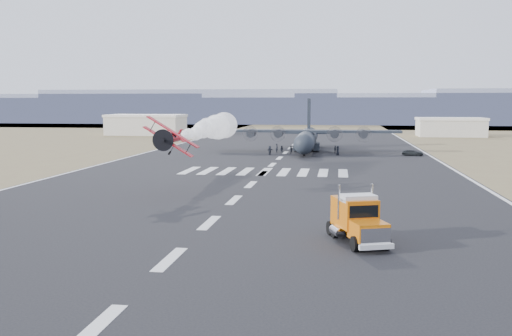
% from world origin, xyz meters
% --- Properties ---
extents(ground, '(500.00, 500.00, 0.00)m').
position_xyz_m(ground, '(0.00, 0.00, 0.00)').
color(ground, black).
rests_on(ground, ground).
extents(scrub_far, '(500.00, 80.00, 0.00)m').
position_xyz_m(scrub_far, '(0.00, 230.00, 0.00)').
color(scrub_far, brown).
rests_on(scrub_far, ground).
extents(runway_markings, '(60.00, 260.00, 0.01)m').
position_xyz_m(runway_markings, '(0.00, 60.00, 0.01)').
color(runway_markings, silver).
rests_on(runway_markings, ground).
extents(ridge_seg_b, '(150.00, 50.00, 15.00)m').
position_xyz_m(ridge_seg_b, '(-130.00, 260.00, 7.50)').
color(ridge_seg_b, gray).
rests_on(ridge_seg_b, ground).
extents(ridge_seg_c, '(150.00, 50.00, 17.00)m').
position_xyz_m(ridge_seg_c, '(-65.00, 260.00, 8.50)').
color(ridge_seg_c, gray).
rests_on(ridge_seg_c, ground).
extents(ridge_seg_d, '(150.00, 50.00, 13.00)m').
position_xyz_m(ridge_seg_d, '(0.00, 260.00, 6.50)').
color(ridge_seg_d, gray).
rests_on(ridge_seg_d, ground).
extents(ridge_seg_e, '(150.00, 50.00, 15.00)m').
position_xyz_m(ridge_seg_e, '(65.00, 260.00, 7.50)').
color(ridge_seg_e, gray).
rests_on(ridge_seg_e, ground).
extents(hangar_left, '(24.50, 14.50, 6.70)m').
position_xyz_m(hangar_left, '(-52.00, 145.00, 3.41)').
color(hangar_left, beige).
rests_on(hangar_left, ground).
extents(hangar_right, '(20.50, 12.50, 5.90)m').
position_xyz_m(hangar_right, '(46.00, 150.00, 3.01)').
color(hangar_right, beige).
rests_on(hangar_right, ground).
extents(semi_truck, '(4.94, 8.37, 3.70)m').
position_xyz_m(semi_truck, '(12.79, 6.74, 1.82)').
color(semi_truck, black).
rests_on(semi_truck, ground).
extents(aerobatic_biplane, '(5.94, 6.10, 4.90)m').
position_xyz_m(aerobatic_biplane, '(-7.96, 26.72, 6.58)').
color(aerobatic_biplane, red).
extents(smoke_trail, '(4.32, 29.11, 4.32)m').
position_xyz_m(smoke_trail, '(-7.93, 50.92, 6.77)').
color(smoke_trail, white).
extents(transport_aircraft, '(40.06, 33.03, 11.60)m').
position_xyz_m(transport_aircraft, '(4.30, 88.60, 2.99)').
color(transport_aircraft, black).
rests_on(transport_aircraft, ground).
extents(support_vehicle, '(4.55, 2.97, 1.16)m').
position_xyz_m(support_vehicle, '(26.08, 81.01, 0.58)').
color(support_vehicle, black).
rests_on(support_vehicle, ground).
extents(crew_a, '(0.69, 0.77, 1.77)m').
position_xyz_m(crew_a, '(3.34, 81.98, 0.88)').
color(crew_a, black).
rests_on(crew_a, ground).
extents(crew_b, '(0.93, 0.89, 1.64)m').
position_xyz_m(crew_b, '(1.43, 81.55, 0.82)').
color(crew_b, black).
rests_on(crew_b, ground).
extents(crew_c, '(0.62, 1.10, 1.62)m').
position_xyz_m(crew_c, '(-2.60, 77.85, 0.81)').
color(crew_c, black).
rests_on(crew_c, ground).
extents(crew_d, '(0.69, 1.04, 1.63)m').
position_xyz_m(crew_d, '(10.53, 84.06, 0.82)').
color(crew_d, black).
rests_on(crew_d, ground).
extents(crew_e, '(0.79, 1.03, 1.88)m').
position_xyz_m(crew_e, '(11.09, 79.93, 0.94)').
color(crew_e, black).
rests_on(crew_e, ground).
extents(crew_f, '(1.41, 1.68, 1.81)m').
position_xyz_m(crew_f, '(-2.71, 78.90, 0.90)').
color(crew_f, black).
rests_on(crew_f, ground).
extents(crew_g, '(0.58, 0.69, 1.80)m').
position_xyz_m(crew_g, '(-1.91, 84.97, 0.90)').
color(crew_g, black).
rests_on(crew_g, ground).
extents(crew_h, '(0.85, 0.59, 1.62)m').
position_xyz_m(crew_h, '(-0.60, 82.07, 0.81)').
color(crew_h, black).
rests_on(crew_h, ground).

